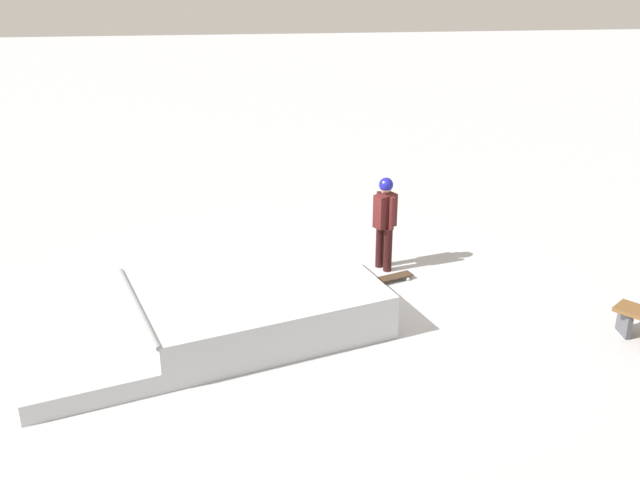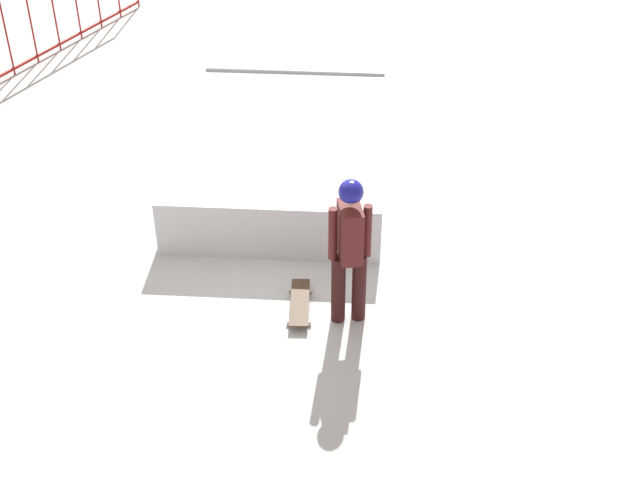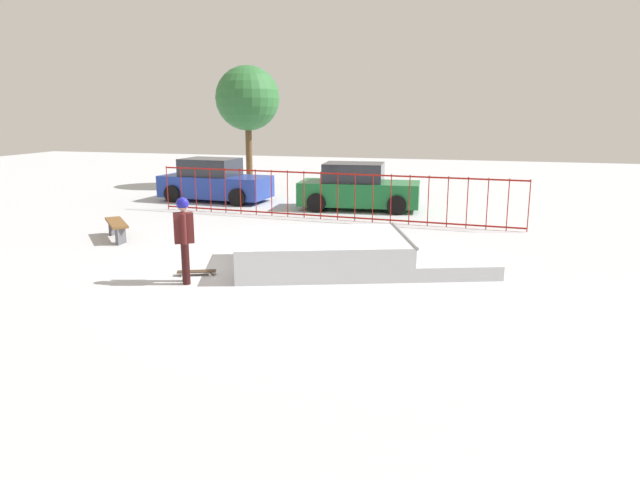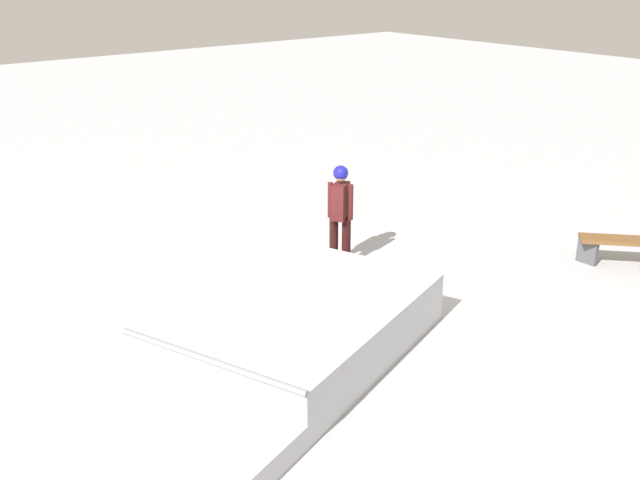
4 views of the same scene
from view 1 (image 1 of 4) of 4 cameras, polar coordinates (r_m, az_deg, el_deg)
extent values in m
plane|color=#B7BABF|center=(12.81, 1.02, -4.70)|extent=(60.00, 60.00, 0.00)
cube|color=silver|center=(12.09, -4.74, -4.69)|extent=(4.25, 3.64, 0.70)
cube|color=silver|center=(11.71, -17.35, -7.90)|extent=(2.55, 3.05, 0.30)
cylinder|color=gray|center=(11.54, -13.26, -4.76)|extent=(0.93, 2.48, 0.08)
cylinder|color=black|center=(13.82, 5.02, -0.71)|extent=(0.15, 0.15, 0.82)
cylinder|color=black|center=(13.97, 4.43, -0.42)|extent=(0.15, 0.15, 0.82)
cube|color=#4C1919|center=(13.62, 4.82, 2.17)|extent=(0.44, 0.39, 0.60)
cylinder|color=#4C1919|center=(13.50, 5.30, 1.95)|extent=(0.09, 0.09, 0.60)
cylinder|color=#4C1919|center=(13.75, 4.34, 2.38)|extent=(0.09, 0.09, 0.60)
sphere|color=tan|center=(13.47, 4.88, 3.96)|extent=(0.22, 0.22, 0.22)
sphere|color=navy|center=(13.46, 4.89, 4.08)|extent=(0.25, 0.25, 0.25)
cube|color=#3F2D1E|center=(13.56, 5.27, -2.75)|extent=(0.82, 0.49, 0.02)
cylinder|color=silver|center=(13.36, 4.50, -3.39)|extent=(0.06, 0.05, 0.06)
cylinder|color=silver|center=(13.53, 3.99, -3.00)|extent=(0.06, 0.05, 0.06)
cylinder|color=silver|center=(13.63, 6.51, -2.90)|extent=(0.06, 0.05, 0.06)
cylinder|color=silver|center=(13.80, 5.99, -2.53)|extent=(0.06, 0.05, 0.06)
cube|color=#4C4C51|center=(12.71, 21.51, -5.63)|extent=(0.08, 0.36, 0.42)
camera|label=2|loc=(17.59, 28.07, 21.44)|focal=49.91mm
camera|label=3|loc=(22.95, -13.79, 16.04)|focal=32.58mm
camera|label=4|loc=(6.62, -58.74, 2.63)|focal=41.46mm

